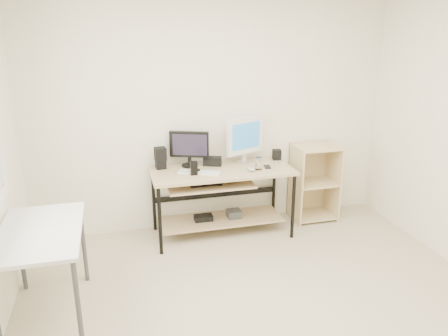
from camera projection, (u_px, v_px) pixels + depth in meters
room at (262, 164)px, 2.93m from camera, size 4.01×4.01×2.62m
desk at (220, 188)px, 4.69m from camera, size 1.50×0.65×0.75m
side_table at (41, 240)px, 3.27m from camera, size 0.60×1.00×0.75m
shelf_unit at (313, 181)px, 5.15m from camera, size 0.50×0.40×0.90m
black_monitor at (189, 147)px, 4.66m from camera, size 0.41×0.19×0.39m
white_imac at (245, 137)px, 4.76m from camera, size 0.46×0.23×0.51m
keyboard at (199, 172)px, 4.51m from camera, size 0.45×0.29×0.02m
mouse at (251, 169)px, 4.58m from camera, size 0.09×0.13×0.04m
center_speaker at (212, 161)px, 4.74m from camera, size 0.21×0.15×0.10m
speaker_left at (161, 158)px, 4.62m from camera, size 0.13×0.13×0.23m
speaker_right at (277, 155)px, 4.96m from camera, size 0.11×0.11×0.11m
audio_controller at (194, 168)px, 4.44m from camera, size 0.07×0.05×0.14m
volume_puck at (197, 171)px, 4.55m from camera, size 0.07×0.07×0.03m
smartphone at (267, 167)px, 4.70m from camera, size 0.08×0.13×0.01m
coaster at (258, 170)px, 4.61m from camera, size 0.11×0.11×0.01m
drinking_glass at (259, 163)px, 4.59m from camera, size 0.09×0.09×0.13m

